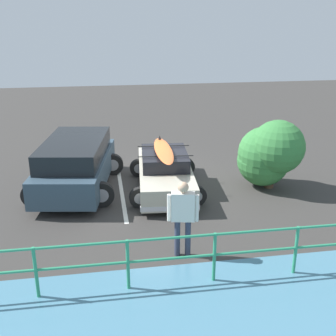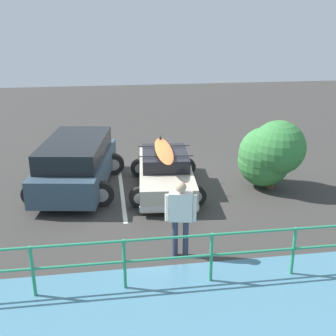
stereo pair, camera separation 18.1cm
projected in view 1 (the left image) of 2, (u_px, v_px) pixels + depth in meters
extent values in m
cube|color=#383533|center=(161.00, 183.00, 14.13)|extent=(44.00, 44.00, 0.02)
cube|color=silver|center=(122.00, 192.00, 13.38)|extent=(0.12, 4.42, 0.00)
cube|color=#B7B29E|center=(165.00, 175.00, 13.43)|extent=(1.97, 4.27, 0.64)
cube|color=black|center=(165.00, 158.00, 13.40)|extent=(1.59, 2.10, 0.41)
cube|color=silver|center=(170.00, 208.00, 11.59)|extent=(1.65, 0.24, 0.14)
cube|color=silver|center=(161.00, 161.00, 15.40)|extent=(1.65, 0.24, 0.14)
cylinder|color=black|center=(196.00, 196.00, 12.34)|extent=(0.62, 0.18, 0.62)
cylinder|color=#99999E|center=(196.00, 196.00, 12.34)|extent=(0.34, 0.19, 0.34)
cylinder|color=black|center=(140.00, 197.00, 12.22)|extent=(0.62, 0.18, 0.62)
cylinder|color=#99999E|center=(140.00, 197.00, 12.22)|extent=(0.34, 0.19, 0.34)
cylinder|color=black|center=(186.00, 167.00, 14.75)|extent=(0.62, 0.18, 0.62)
cylinder|color=#99999E|center=(186.00, 167.00, 14.75)|extent=(0.34, 0.19, 0.34)
cylinder|color=black|center=(139.00, 168.00, 14.63)|extent=(0.62, 0.18, 0.62)
cylinder|color=#99999E|center=(139.00, 168.00, 14.63)|extent=(0.34, 0.19, 0.34)
cylinder|color=black|center=(166.00, 156.00, 12.81)|extent=(1.69, 0.18, 0.03)
cylinder|color=black|center=(163.00, 146.00, 13.84)|extent=(1.69, 0.18, 0.03)
ellipsoid|color=orange|center=(163.00, 150.00, 13.18)|extent=(0.64, 2.84, 0.09)
cone|color=black|center=(160.00, 137.00, 14.19)|extent=(0.10, 0.10, 0.14)
cube|color=#334756|center=(76.00, 170.00, 13.43)|extent=(2.61, 4.70, 0.81)
cube|color=black|center=(75.00, 149.00, 13.19)|extent=(2.31, 3.71, 0.59)
cylinder|color=black|center=(89.00, 146.00, 15.58)|extent=(0.69, 0.28, 0.67)
cylinder|color=black|center=(102.00, 194.00, 12.27)|extent=(0.75, 0.22, 0.75)
cylinder|color=#99999E|center=(102.00, 194.00, 12.27)|extent=(0.41, 0.23, 0.41)
cylinder|color=black|center=(34.00, 195.00, 12.26)|extent=(0.75, 0.22, 0.75)
cylinder|color=#99999E|center=(34.00, 195.00, 12.26)|extent=(0.41, 0.23, 0.41)
cylinder|color=black|center=(113.00, 164.00, 14.78)|extent=(0.75, 0.22, 0.75)
cylinder|color=#99999E|center=(113.00, 164.00, 14.78)|extent=(0.41, 0.23, 0.41)
cylinder|color=black|center=(56.00, 164.00, 14.77)|extent=(0.75, 0.22, 0.75)
cylinder|color=#99999E|center=(56.00, 164.00, 14.77)|extent=(0.41, 0.23, 0.41)
cylinder|color=#33384C|center=(188.00, 238.00, 9.68)|extent=(0.13, 0.13, 0.90)
cylinder|color=#33384C|center=(177.00, 238.00, 9.69)|extent=(0.13, 0.13, 0.90)
cube|color=silver|center=(183.00, 207.00, 9.42)|extent=(0.56, 0.31, 0.68)
sphere|color=#D6A884|center=(183.00, 187.00, 9.26)|extent=(0.24, 0.24, 0.24)
cylinder|color=silver|center=(197.00, 208.00, 9.42)|extent=(0.09, 0.09, 0.64)
cylinder|color=silver|center=(169.00, 208.00, 9.44)|extent=(0.09, 0.09, 0.64)
cylinder|color=#2D9366|center=(296.00, 250.00, 8.98)|extent=(0.07, 0.07, 1.11)
cylinder|color=#2D9366|center=(214.00, 257.00, 8.71)|extent=(0.07, 0.07, 1.11)
cylinder|color=#2D9366|center=(128.00, 265.00, 8.45)|extent=(0.07, 0.07, 1.11)
cylinder|color=#2D9366|center=(36.00, 273.00, 8.19)|extent=(0.07, 0.07, 1.11)
cylinder|color=#2D9366|center=(215.00, 234.00, 8.54)|extent=(10.74, 0.12, 0.06)
cylinder|color=#2D9366|center=(214.00, 255.00, 8.70)|extent=(10.74, 0.12, 0.06)
cylinder|color=brown|center=(269.00, 181.00, 13.72)|extent=(0.31, 0.31, 0.41)
sphere|color=#387F3D|center=(278.00, 147.00, 13.08)|extent=(1.69, 1.69, 1.69)
sphere|color=#387F3D|center=(263.00, 160.00, 13.55)|extent=(1.68, 1.68, 1.68)
sphere|color=#387F3D|center=(268.00, 151.00, 13.37)|extent=(1.14, 1.14, 1.14)
sphere|color=#387F3D|center=(268.00, 147.00, 13.53)|extent=(1.37, 1.37, 1.37)
sphere|color=#387F3D|center=(275.00, 152.00, 13.36)|extent=(1.39, 1.39, 1.39)
sphere|color=#387F3D|center=(265.00, 153.00, 13.42)|extent=(1.71, 1.71, 1.71)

